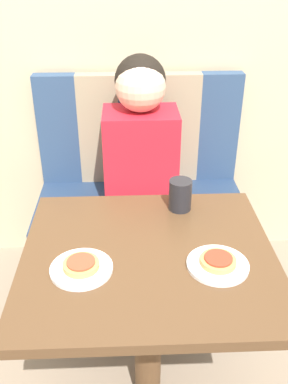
# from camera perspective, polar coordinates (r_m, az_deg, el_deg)

# --- Properties ---
(wall_back) EXTENTS (7.00, 0.05, 2.60)m
(wall_back) POSITION_cam_1_polar(r_m,az_deg,el_deg) (2.14, -0.85, 22.71)
(wall_back) COLOR #C6B28E
(wall_back) RESTS_ON ground_plane
(booth_seat) EXTENTS (1.00, 0.55, 0.49)m
(booth_seat) POSITION_cam_1_polar(r_m,az_deg,el_deg) (2.22, -0.39, -6.56)
(booth_seat) COLOR navy
(booth_seat) RESTS_ON ground_plane
(booth_backrest) EXTENTS (1.00, 0.07, 0.56)m
(booth_backrest) POSITION_cam_1_polar(r_m,az_deg,el_deg) (2.18, -0.67, 8.40)
(booth_backrest) COLOR navy
(booth_backrest) RESTS_ON booth_seat
(dining_table) EXTENTS (0.81, 0.74, 0.71)m
(dining_table) POSITION_cam_1_polar(r_m,az_deg,el_deg) (1.45, 0.60, -11.33)
(dining_table) COLOR brown
(dining_table) RESTS_ON ground_plane
(person) EXTENTS (0.33, 0.26, 0.69)m
(person) POSITION_cam_1_polar(r_m,az_deg,el_deg) (1.93, -0.45, 7.96)
(person) COLOR red
(person) RESTS_ON booth_seat
(plate_left) EXTENTS (0.19, 0.19, 0.01)m
(plate_left) POSITION_cam_1_polar(r_m,az_deg,el_deg) (1.33, -8.33, -10.08)
(plate_left) COLOR white
(plate_left) RESTS_ON dining_table
(plate_right) EXTENTS (0.19, 0.19, 0.01)m
(plate_right) POSITION_cam_1_polar(r_m,az_deg,el_deg) (1.35, 9.80, -9.56)
(plate_right) COLOR white
(plate_right) RESTS_ON dining_table
(pizza_left) EXTENTS (0.11, 0.11, 0.02)m
(pizza_left) POSITION_cam_1_polar(r_m,az_deg,el_deg) (1.32, -8.39, -9.53)
(pizza_left) COLOR tan
(pizza_left) RESTS_ON plate_left
(pizza_right) EXTENTS (0.11, 0.11, 0.02)m
(pizza_right) POSITION_cam_1_polar(r_m,az_deg,el_deg) (1.34, 9.86, -9.00)
(pizza_right) COLOR tan
(pizza_right) RESTS_ON plate_right
(drinking_cup) EXTENTS (0.08, 0.08, 0.12)m
(drinking_cup) POSITION_cam_1_polar(r_m,az_deg,el_deg) (1.58, 4.85, -0.38)
(drinking_cup) COLOR #232328
(drinking_cup) RESTS_ON dining_table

